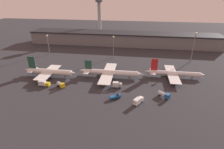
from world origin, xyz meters
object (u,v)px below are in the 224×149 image
at_px(service_vehicle_1, 61,85).
at_px(control_tower, 99,15).
at_px(airplane_1, 110,73).
at_px(airplane_2, 174,74).
at_px(service_vehicle_0, 138,101).
at_px(airplane_0, 50,72).
at_px(service_vehicle_4, 164,95).
at_px(service_vehicle_5, 115,97).
at_px(service_vehicle_3, 44,83).
at_px(service_vehicle_2, 117,85).

distance_m(service_vehicle_1, control_tower, 143.62).
relative_size(airplane_1, airplane_2, 1.11).
bearing_deg(service_vehicle_0, service_vehicle_1, 109.05).
bearing_deg(airplane_0, service_vehicle_1, -45.17).
relative_size(airplane_2, service_vehicle_4, 6.04).
relative_size(service_vehicle_0, service_vehicle_4, 1.06).
bearing_deg(service_vehicle_5, airplane_2, 8.19).
height_order(airplane_0, airplane_1, airplane_0).
bearing_deg(airplane_2, service_vehicle_3, -163.28).
xyz_separation_m(service_vehicle_1, service_vehicle_4, (64.13, -2.38, -0.03)).
xyz_separation_m(airplane_2, service_vehicle_2, (-38.28, -21.08, -0.90)).
distance_m(airplane_2, service_vehicle_5, 50.68).
xyz_separation_m(airplane_2, service_vehicle_3, (-85.52, -26.48, -0.98)).
bearing_deg(service_vehicle_2, service_vehicle_4, -19.80).
bearing_deg(service_vehicle_0, airplane_2, -1.55).
distance_m(airplane_2, service_vehicle_2, 43.71).
height_order(service_vehicle_1, service_vehicle_2, service_vehicle_2).
height_order(airplane_2, control_tower, control_tower).
xyz_separation_m(airplane_0, airplane_2, (88.65, 11.76, -0.49)).
xyz_separation_m(airplane_0, service_vehicle_4, (78.73, -16.82, -1.63)).
bearing_deg(service_vehicle_4, service_vehicle_0, -107.03).
bearing_deg(control_tower, service_vehicle_1, -87.97).
relative_size(service_vehicle_3, service_vehicle_4, 1.11).
bearing_deg(service_vehicle_0, service_vehicle_4, -27.26).
bearing_deg(service_vehicle_4, airplane_1, -170.48).
bearing_deg(airplane_1, service_vehicle_2, -65.72).
bearing_deg(service_vehicle_5, service_vehicle_1, 133.98).
bearing_deg(service_vehicle_3, service_vehicle_5, -5.51).
distance_m(airplane_1, service_vehicle_3, 45.21).
height_order(airplane_0, service_vehicle_1, airplane_0).
relative_size(airplane_2, service_vehicle_5, 6.23).
height_order(airplane_0, control_tower, control_tower).
xyz_separation_m(service_vehicle_0, service_vehicle_3, (-60.97, 10.89, -0.02)).
bearing_deg(service_vehicle_0, service_vehicle_5, 107.20).
bearing_deg(airplane_2, airplane_0, -172.93).
xyz_separation_m(service_vehicle_5, control_tower, (-41.51, 148.65, 28.16)).
relative_size(airplane_0, airplane_1, 0.84).
height_order(airplane_1, service_vehicle_1, airplane_1).
distance_m(airplane_0, service_vehicle_1, 20.60).
relative_size(airplane_2, service_vehicle_0, 5.68).
bearing_deg(airplane_1, service_vehicle_0, -57.06).
bearing_deg(service_vehicle_1, airplane_1, 68.74).
relative_size(service_vehicle_4, control_tower, 0.14).
height_order(service_vehicle_1, service_vehicle_5, service_vehicle_1).
bearing_deg(service_vehicle_3, airplane_1, 30.12).
xyz_separation_m(airplane_1, service_vehicle_1, (-28.89, -20.05, -1.42)).
relative_size(airplane_2, service_vehicle_1, 6.45).
bearing_deg(service_vehicle_5, service_vehicle_0, -48.54).
distance_m(service_vehicle_2, service_vehicle_3, 47.55).
xyz_separation_m(service_vehicle_1, control_tower, (-5.00, 140.86, 27.58)).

